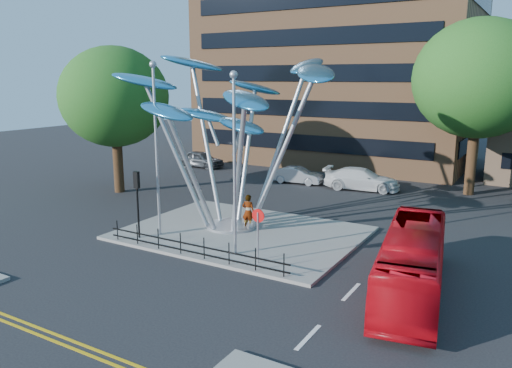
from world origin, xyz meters
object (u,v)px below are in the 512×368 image
Objects in this scene: tree_right at (479,79)px; tree_left at (114,97)px; leaf_sculpture at (231,102)px; red_bus at (412,262)px; pedestrian at (248,212)px; parked_car_mid at (298,175)px; street_lamp_left at (156,134)px; no_entry_sign_island at (258,227)px; traffic_light_island at (137,190)px; parked_car_right at (362,179)px; street_lamp_right at (234,148)px; parked_car_left at (201,159)px.

tree_right reaches higher than tree_left.
tree_left is 12.38m from leaf_sculpture.
red_bus is 10.14m from pedestrian.
street_lamp_left is at bearing 173.40° from parked_car_mid.
tree_left is at bearing 154.93° from no_entry_sign_island.
leaf_sculpture is 6.65m from traffic_light_island.
tree_left is at bearing 114.09° from parked_car_right.
tree_right is at bearing 55.95° from street_lamp_left.
street_lamp_right is at bearing 169.88° from parked_car_right.
leaf_sculpture reaches higher than no_entry_sign_island.
street_lamp_left is 4.65× the size of pedestrian.
leaf_sculpture is 20.33m from parked_car_left.
street_lamp_right is at bearing 171.36° from red_bus.
parked_car_right is (-7.07, -2.41, -7.24)m from tree_right.
leaf_sculpture reaches higher than red_bus.
tree_right is 19.12m from pedestrian.
no_entry_sign_island reaches higher than parked_car_mid.
tree_left is at bearing -172.76° from parked_car_left.
no_entry_sign_island is 6.55m from red_bus.
tree_left reaches higher than parked_car_mid.
street_lamp_left is 3.59× the size of no_entry_sign_island.
tree_left is 16.19m from street_lamp_right.
no_entry_sign_island reaches higher than parked_car_right.
red_bus is 20.49m from parked_car_mid.
tree_right is at bearing 68.46° from street_lamp_right.
leaf_sculpture reaches higher than parked_car_mid.
parked_car_left is at bearing 118.06° from traffic_light_island.
pedestrian is 20.16m from parked_car_left.
parked_car_mid is (-2.05, 12.53, -6.22)m from leaf_sculpture.
street_lamp_left is 5.03m from street_lamp_right.
tree_right is 10.40m from parked_car_right.
tree_right reaches higher than parked_car_mid.
street_lamp_left is 0.97× the size of red_bus.
parked_car_right is (-1.07, 17.08, -1.02)m from no_entry_sign_island.
parked_car_left is (-9.95, 18.67, -1.86)m from traffic_light_island.
tree_right is 1.17× the size of tree_left.
leaf_sculpture is 1.40× the size of red_bus.
street_lamp_right is 3.39× the size of no_entry_sign_island.
parked_car_left is at bearing 131.64° from leaf_sculpture.
tree_left is 0.81× the size of leaf_sculpture.
tree_right is at bearing 82.33° from red_bus.
street_lamp_right reaches higher than parked_car_left.
leaf_sculpture is 4.83m from street_lamp_right.
tree_left reaches higher than pedestrian.
red_bus is at bearing -125.28° from parked_car_left.
pedestrian is 0.48× the size of parked_car_mid.
pedestrian is at bearing 162.92° from parked_car_right.
red_bus is 2.05× the size of parked_car_left.
red_bus is at bearing -164.01° from parked_car_right.
leaf_sculpture is 14.58m from parked_car_right.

